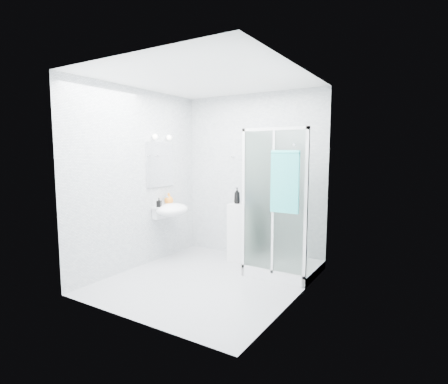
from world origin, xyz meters
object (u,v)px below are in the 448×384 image
Objects in this scene: wall_basin at (171,210)px; soap_dispenser_black at (159,202)px; shower_enclosure at (277,242)px; storage_cabinet at (243,232)px; shampoo_bottle_b at (248,195)px; shampoo_bottle_a at (237,196)px; soap_dispenser_orange at (169,199)px; hand_towel at (285,180)px.

soap_dispenser_black is at bearing -109.30° from wall_basin.
shower_enclosure is 3.57× the size of wall_basin.
storage_cabinet is 1.37m from soap_dispenser_black.
shampoo_bottle_b is at bearing 33.43° from storage_cabinet.
shampoo_bottle_a is (0.88, 0.54, 0.23)m from wall_basin.
shampoo_bottle_b reaches higher than soap_dispenser_orange.
soap_dispenser_black is (-0.07, -0.19, 0.14)m from wall_basin.
shampoo_bottle_a reaches higher than soap_dispenser_orange.
shampoo_bottle_a is (-0.09, -0.03, 0.57)m from storage_cabinet.
soap_dispenser_orange is at bearing -155.96° from storage_cabinet.
shower_enclosure is at bearing 16.38° from soap_dispenser_black.
storage_cabinet is at bearing 145.16° from hand_towel.
soap_dispenser_black is at bearing -78.93° from soap_dispenser_orange.
soap_dispenser_orange is at bearing 101.07° from soap_dispenser_black.
shampoo_bottle_b is at bearing 22.33° from shampoo_bottle_a.
shampoo_bottle_a is 1.20m from soap_dispenser_black.
soap_dispenser_black is at bearing -163.62° from shower_enclosure.
hand_towel is 4.24× the size of soap_dispenser_orange.
shower_enclosure is 1.02m from hand_towel.
shampoo_bottle_b is at bearing 35.82° from soap_dispenser_black.
soap_dispenser_orange is (-1.00, -0.44, -0.07)m from shampoo_bottle_a.
shower_enclosure reaches higher than storage_cabinet.
shampoo_bottle_b is at bearing 141.76° from hand_towel.
storage_cabinet is 4.93× the size of soap_dispenser_orange.
wall_basin is 1.22m from shampoo_bottle_b.
shampoo_bottle_b is (1.03, 0.60, 0.23)m from wall_basin.
shampoo_bottle_b is (0.06, 0.04, 0.58)m from storage_cabinet.
shampoo_bottle_a is at bearing 23.51° from soap_dispenser_orange.
shower_enclosure is at bearing -24.85° from shampoo_bottle_b.
hand_towel is 3.10× the size of shampoo_bottle_a.
hand_towel is at bearing -31.26° from shampoo_bottle_a.
shampoo_bottle_a is at bearing 31.59° from wall_basin.
wall_basin is 0.73× the size of hand_towel.
soap_dispenser_orange reaches higher than wall_basin.
soap_dispenser_black is (-1.10, -0.79, -0.09)m from shampoo_bottle_b.
shower_enclosure is at bearing 10.81° from wall_basin.
shower_enclosure is 1.86m from soap_dispenser_orange.
hand_towel is at bearing -38.24° from shampoo_bottle_b.
shower_enclosure is 1.72m from wall_basin.
hand_towel is 5.46× the size of soap_dispenser_black.
storage_cabinet is 1.16× the size of hand_towel.
shampoo_bottle_b reaches higher than shampoo_bottle_a.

